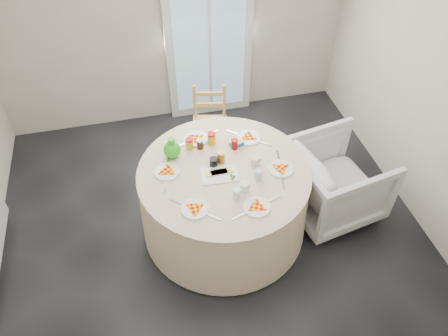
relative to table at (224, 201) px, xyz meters
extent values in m
plane|color=black|center=(-0.12, -0.08, -0.38)|extent=(4.00, 4.00, 0.00)
cube|color=#BCB5A3|center=(-0.12, 1.92, 0.93)|extent=(4.00, 0.02, 2.60)
cube|color=#BCB5A3|center=(1.88, -0.08, 0.93)|extent=(0.02, 4.00, 2.60)
cube|color=silver|center=(0.28, 1.87, 0.68)|extent=(1.00, 0.08, 2.10)
cylinder|color=beige|center=(0.00, 0.00, 0.00)|extent=(1.54, 1.54, 0.78)
imported|color=silver|center=(1.09, -0.01, 0.02)|extent=(0.91, 0.96, 0.85)
cube|color=#13698F|center=(0.19, 0.30, 0.41)|extent=(0.14, 0.12, 0.05)
camera|label=1|loc=(-0.62, -2.57, 3.03)|focal=35.00mm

